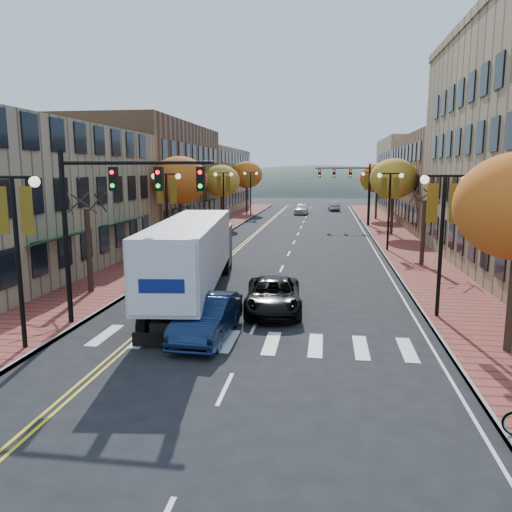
% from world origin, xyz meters
% --- Properties ---
extents(ground, '(200.00, 200.00, 0.00)m').
position_xyz_m(ground, '(0.00, 0.00, 0.00)').
color(ground, black).
rests_on(ground, ground).
extents(sidewalk_left, '(4.00, 85.00, 0.15)m').
position_xyz_m(sidewalk_left, '(-9.00, 32.50, 0.07)').
color(sidewalk_left, brown).
rests_on(sidewalk_left, ground).
extents(sidewalk_right, '(4.00, 85.00, 0.15)m').
position_xyz_m(sidewalk_right, '(9.00, 32.50, 0.07)').
color(sidewalk_right, brown).
rests_on(sidewalk_right, ground).
extents(building_left_near, '(12.00, 22.00, 9.00)m').
position_xyz_m(building_left_near, '(-17.00, 13.00, 4.50)').
color(building_left_near, '#9E8966').
rests_on(building_left_near, ground).
extents(building_left_mid, '(12.00, 24.00, 11.00)m').
position_xyz_m(building_left_mid, '(-17.00, 36.00, 5.50)').
color(building_left_mid, brown).
rests_on(building_left_mid, ground).
extents(building_left_far, '(12.00, 26.00, 9.50)m').
position_xyz_m(building_left_far, '(-17.00, 61.00, 4.75)').
color(building_left_far, '#9E8966').
rests_on(building_left_far, ground).
extents(building_right_mid, '(15.00, 24.00, 10.00)m').
position_xyz_m(building_right_mid, '(18.50, 42.00, 5.00)').
color(building_right_mid, brown).
rests_on(building_right_mid, ground).
extents(building_right_far, '(15.00, 20.00, 11.00)m').
position_xyz_m(building_right_far, '(18.50, 64.00, 5.50)').
color(building_right_far, '#9E8966').
rests_on(building_right_far, ground).
extents(tree_left_a, '(0.28, 0.28, 4.20)m').
position_xyz_m(tree_left_a, '(-9.00, 8.00, 2.25)').
color(tree_left_a, '#382619').
rests_on(tree_left_a, sidewalk_left).
extents(tree_left_b, '(4.48, 4.48, 7.21)m').
position_xyz_m(tree_left_b, '(-9.00, 24.00, 5.45)').
color(tree_left_b, '#382619').
rests_on(tree_left_b, sidewalk_left).
extents(tree_left_c, '(4.16, 4.16, 6.69)m').
position_xyz_m(tree_left_c, '(-9.00, 40.00, 5.05)').
color(tree_left_c, '#382619').
rests_on(tree_left_c, sidewalk_left).
extents(tree_left_d, '(4.61, 4.61, 7.42)m').
position_xyz_m(tree_left_d, '(-9.00, 58.00, 5.60)').
color(tree_left_d, '#382619').
rests_on(tree_left_d, sidewalk_left).
extents(tree_right_b, '(0.28, 0.28, 4.20)m').
position_xyz_m(tree_right_b, '(9.00, 18.00, 2.25)').
color(tree_right_b, '#382619').
rests_on(tree_right_b, sidewalk_right).
extents(tree_right_c, '(4.48, 4.48, 7.21)m').
position_xyz_m(tree_right_c, '(9.00, 34.00, 5.45)').
color(tree_right_c, '#382619').
rests_on(tree_right_c, sidewalk_right).
extents(tree_right_d, '(4.35, 4.35, 7.00)m').
position_xyz_m(tree_right_d, '(9.00, 50.00, 5.29)').
color(tree_right_d, '#382619').
rests_on(tree_right_d, sidewalk_right).
extents(lamp_left_a, '(1.96, 0.36, 6.05)m').
position_xyz_m(lamp_left_a, '(-7.50, 0.00, 4.29)').
color(lamp_left_a, black).
rests_on(lamp_left_a, ground).
extents(lamp_left_b, '(1.96, 0.36, 6.05)m').
position_xyz_m(lamp_left_b, '(-7.50, 16.00, 4.29)').
color(lamp_left_b, black).
rests_on(lamp_left_b, ground).
extents(lamp_left_c, '(1.96, 0.36, 6.05)m').
position_xyz_m(lamp_left_c, '(-7.50, 34.00, 4.29)').
color(lamp_left_c, black).
rests_on(lamp_left_c, ground).
extents(lamp_left_d, '(1.96, 0.36, 6.05)m').
position_xyz_m(lamp_left_d, '(-7.50, 52.00, 4.29)').
color(lamp_left_d, black).
rests_on(lamp_left_d, ground).
extents(lamp_right_a, '(1.96, 0.36, 6.05)m').
position_xyz_m(lamp_right_a, '(7.50, 6.00, 4.29)').
color(lamp_right_a, black).
rests_on(lamp_right_a, ground).
extents(lamp_right_b, '(1.96, 0.36, 6.05)m').
position_xyz_m(lamp_right_b, '(7.50, 24.00, 4.29)').
color(lamp_right_b, black).
rests_on(lamp_right_b, ground).
extents(lamp_right_c, '(1.96, 0.36, 6.05)m').
position_xyz_m(lamp_right_c, '(7.50, 42.00, 4.29)').
color(lamp_right_c, black).
rests_on(lamp_right_c, ground).
extents(traffic_mast_near, '(6.10, 0.35, 7.00)m').
position_xyz_m(traffic_mast_near, '(-5.48, 3.00, 4.92)').
color(traffic_mast_near, black).
rests_on(traffic_mast_near, ground).
extents(traffic_mast_far, '(6.10, 0.34, 7.00)m').
position_xyz_m(traffic_mast_far, '(5.48, 42.00, 4.92)').
color(traffic_mast_far, black).
rests_on(traffic_mast_far, ground).
extents(semi_truck, '(4.29, 15.91, 3.93)m').
position_xyz_m(semi_truck, '(-3.57, 8.21, 2.30)').
color(semi_truck, black).
rests_on(semi_truck, ground).
extents(navy_sedan, '(1.88, 4.95, 1.61)m').
position_xyz_m(navy_sedan, '(-1.55, 2.28, 0.81)').
color(navy_sedan, '#0E1B38').
rests_on(navy_sedan, ground).
extents(black_suv, '(2.90, 5.46, 1.46)m').
position_xyz_m(black_suv, '(0.51, 6.22, 0.73)').
color(black_suv, black).
rests_on(black_suv, ground).
extents(car_far_white, '(2.09, 4.70, 1.57)m').
position_xyz_m(car_far_white, '(-0.84, 56.83, 0.79)').
color(car_far_white, silver).
rests_on(car_far_white, ground).
extents(car_far_silver, '(1.83, 4.13, 1.18)m').
position_xyz_m(car_far_silver, '(3.88, 64.87, 0.59)').
color(car_far_silver, '#9D9EA4').
rests_on(car_far_silver, ground).
extents(car_far_oncoming, '(2.01, 4.47, 1.42)m').
position_xyz_m(car_far_oncoming, '(3.83, 64.13, 0.71)').
color(car_far_oncoming, '#AFAFB7').
rests_on(car_far_oncoming, ground).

